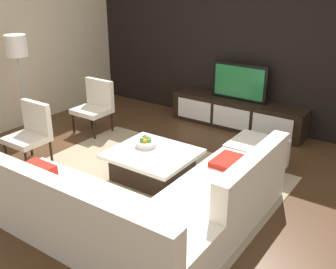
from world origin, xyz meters
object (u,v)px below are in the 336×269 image
at_px(television, 239,82).
at_px(accent_chair_near, 31,130).
at_px(accent_chair_far, 95,103).
at_px(media_console, 237,114).
at_px(ottoman, 256,156).
at_px(coffee_table, 153,164).
at_px(floor_lamp, 17,53).
at_px(sectional_couch, 145,208).
at_px(fruit_bowl, 146,142).

relative_size(television, accent_chair_near, 1.12).
bearing_deg(accent_chair_far, media_console, 45.93).
relative_size(ottoman, accent_chair_far, 0.80).
distance_m(coffee_table, floor_lamp, 2.75).
relative_size(coffee_table, accent_chair_far, 1.23).
bearing_deg(accent_chair_far, sectional_couch, -28.43).
height_order(ottoman, accent_chair_far, accent_chair_far).
distance_m(accent_chair_near, floor_lamp, 1.31).
distance_m(television, coffee_table, 2.38).
distance_m(floor_lamp, accent_chair_far, 1.44).
distance_m(media_console, fruit_bowl, 2.22).
xyz_separation_m(sectional_couch, accent_chair_far, (-2.43, 1.79, 0.21)).
relative_size(television, ottoman, 1.40).
bearing_deg(fruit_bowl, ottoman, 37.68).
bearing_deg(fruit_bowl, coffee_table, -29.03).
xyz_separation_m(coffee_table, ottoman, (1.01, 1.02, -0.00)).
bearing_deg(ottoman, sectional_couch, -100.64).
height_order(accent_chair_near, ottoman, accent_chair_near).
bearing_deg(television, floor_lamp, -137.43).
distance_m(coffee_table, ottoman, 1.44).
bearing_deg(sectional_couch, accent_chair_far, 143.65).
bearing_deg(floor_lamp, accent_chair_far, 52.40).
distance_m(television, fruit_bowl, 2.25).
bearing_deg(sectional_couch, ottoman, 79.36).
relative_size(media_console, sectional_couch, 0.93).
bearing_deg(sectional_couch, floor_lamp, 163.83).
height_order(media_console, coffee_table, media_console).
distance_m(television, ottoman, 1.68).
xyz_separation_m(television, coffee_table, (-0.10, -2.30, -0.61)).
height_order(accent_chair_near, floor_lamp, floor_lamp).
relative_size(media_console, fruit_bowl, 8.40).
height_order(media_console, ottoman, media_console).
distance_m(media_console, accent_chair_near, 3.38).
height_order(television, sectional_couch, television).
xyz_separation_m(coffee_table, floor_lamp, (-2.48, -0.07, 1.20)).
xyz_separation_m(coffee_table, accent_chair_far, (-1.80, 0.81, 0.29)).
bearing_deg(coffee_table, accent_chair_far, 155.64).
xyz_separation_m(accent_chair_near, accent_chair_far, (-0.11, 1.38, 0.00)).
height_order(television, fruit_bowl, television).
xyz_separation_m(television, floor_lamp, (-2.58, -2.37, 0.58)).
bearing_deg(media_console, sectional_couch, -80.76).
relative_size(television, sectional_couch, 0.39).
distance_m(ottoman, fruit_bowl, 1.52).
bearing_deg(ottoman, media_console, 125.45).
height_order(sectional_couch, ottoman, sectional_couch).
height_order(ottoman, fruit_bowl, fruit_bowl).
relative_size(coffee_table, ottoman, 1.53).
distance_m(coffee_table, accent_chair_near, 1.80).
relative_size(television, coffee_table, 0.92).
bearing_deg(coffee_table, floor_lamp, -178.35).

